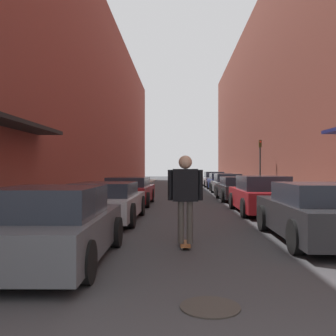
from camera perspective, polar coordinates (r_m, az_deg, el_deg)
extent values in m
plane|color=#38383A|center=(23.39, 2.70, -4.11)|extent=(120.71, 120.71, 0.00)
cube|color=#A3A099|center=(29.16, -6.64, -3.22)|extent=(1.80, 54.87, 0.12)
cube|color=#A3A099|center=(29.30, 11.58, -3.20)|extent=(1.80, 54.87, 0.12)
cube|color=brown|center=(30.12, -12.18, 9.67)|extent=(4.00, 54.87, 13.51)
cube|color=black|center=(12.01, -21.45, 6.04)|extent=(1.00, 4.80, 0.12)
cube|color=brown|center=(30.42, 17.05, 10.41)|extent=(4.00, 54.87, 14.38)
cube|color=#515459|center=(6.85, -17.08, -9.51)|extent=(1.90, 4.05, 0.64)
cube|color=#232833|center=(6.59, -17.64, -4.91)|extent=(1.64, 2.12, 0.49)
cylinder|color=black|center=(8.34, -20.16, -9.09)|extent=(0.18, 0.62, 0.62)
cylinder|color=black|center=(7.86, -7.88, -9.65)|extent=(0.18, 0.62, 0.62)
cylinder|color=black|center=(5.47, -12.31, -13.84)|extent=(0.18, 0.62, 0.62)
cube|color=#B7B7BC|center=(11.76, -9.29, -5.61)|extent=(1.96, 4.46, 0.60)
cube|color=#232833|center=(11.50, -9.50, -3.20)|extent=(1.71, 2.33, 0.41)
cylinder|color=black|center=(13.31, -12.15, -5.61)|extent=(0.18, 0.68, 0.68)
cylinder|color=black|center=(12.99, -4.05, -5.75)|extent=(0.18, 0.68, 0.68)
cylinder|color=black|center=(10.67, -15.69, -6.96)|extent=(0.18, 0.68, 0.68)
cylinder|color=black|center=(10.27, -5.58, -7.23)|extent=(0.18, 0.68, 0.68)
cube|color=maroon|center=(16.99, -5.93, -3.88)|extent=(2.02, 4.35, 0.66)
cube|color=#232833|center=(16.75, -6.02, -2.11)|extent=(1.74, 2.28, 0.41)
cylinder|color=black|center=(18.46, -8.26, -4.15)|extent=(0.18, 0.65, 0.65)
cylinder|color=black|center=(18.23, -2.46, -4.20)|extent=(0.18, 0.65, 0.65)
cylinder|color=black|center=(15.84, -9.92, -4.81)|extent=(0.18, 0.65, 0.65)
cylinder|color=black|center=(15.58, -3.16, -4.89)|extent=(0.18, 0.65, 0.65)
cube|color=#232326|center=(9.03, 21.89, -7.03)|extent=(1.93, 4.36, 0.68)
cube|color=#232833|center=(8.78, 22.37, -3.58)|extent=(1.68, 2.28, 0.43)
cylinder|color=black|center=(10.08, 14.27, -7.40)|extent=(0.18, 0.67, 0.67)
cylinder|color=black|center=(10.63, 24.03, -7.02)|extent=(0.18, 0.67, 0.67)
cylinder|color=black|center=(7.51, 18.83, -9.89)|extent=(0.18, 0.67, 0.67)
cube|color=maroon|center=(14.08, 13.92, -4.59)|extent=(1.72, 4.48, 0.68)
cube|color=#232833|center=(13.83, 14.12, -2.22)|extent=(1.51, 2.33, 0.50)
cylinder|color=black|center=(15.31, 9.74, -4.95)|extent=(0.18, 0.66, 0.66)
cylinder|color=black|center=(15.64, 15.84, -4.85)|extent=(0.18, 0.66, 0.66)
cylinder|color=black|center=(12.58, 11.53, -5.99)|extent=(0.18, 0.66, 0.66)
cylinder|color=black|center=(12.98, 18.87, -5.80)|extent=(0.18, 0.66, 0.66)
cube|color=#232326|center=(19.52, 10.61, -3.44)|extent=(1.93, 4.17, 0.61)
cube|color=#232833|center=(19.29, 10.70, -1.96)|extent=(1.67, 2.18, 0.42)
cylinder|color=black|center=(20.68, 7.57, -3.68)|extent=(0.18, 0.68, 0.68)
cylinder|color=black|center=(20.94, 12.51, -3.63)|extent=(0.18, 0.68, 0.68)
cylinder|color=black|center=(18.14, 8.41, -4.17)|extent=(0.18, 0.68, 0.68)
cylinder|color=black|center=(18.44, 14.02, -4.10)|extent=(0.18, 0.68, 0.68)
cube|color=gray|center=(24.43, 8.98, -2.80)|extent=(1.76, 4.06, 0.63)
cube|color=#232833|center=(24.21, 9.04, -1.48)|extent=(1.53, 2.12, 0.50)
cylinder|color=black|center=(25.60, 6.75, -3.07)|extent=(0.18, 0.63, 0.63)
cylinder|color=black|center=(25.80, 10.49, -3.05)|extent=(0.18, 0.63, 0.63)
cylinder|color=black|center=(23.10, 7.30, -3.38)|extent=(0.18, 0.63, 0.63)
cylinder|color=black|center=(23.33, 11.44, -3.35)|extent=(0.18, 0.63, 0.63)
cube|color=navy|center=(29.04, 8.00, -2.35)|extent=(1.80, 3.97, 0.66)
cube|color=#232833|center=(28.83, 8.04, -1.25)|extent=(1.57, 2.07, 0.46)
cylinder|color=black|center=(30.19, 6.11, -2.62)|extent=(0.18, 0.64, 0.64)
cylinder|color=black|center=(30.37, 9.36, -2.60)|extent=(0.18, 0.64, 0.64)
cylinder|color=black|center=(27.74, 6.51, -2.83)|extent=(0.18, 0.64, 0.64)
cylinder|color=black|center=(27.94, 10.04, -2.81)|extent=(0.18, 0.64, 0.64)
cube|color=#B7B7BC|center=(34.56, 6.96, -1.98)|extent=(1.84, 4.68, 0.68)
cube|color=#232833|center=(34.32, 7.00, -1.00)|extent=(1.61, 2.44, 0.52)
cylinder|color=black|center=(35.94, 5.33, -2.22)|extent=(0.18, 0.65, 0.65)
cylinder|color=black|center=(36.10, 8.15, -2.21)|extent=(0.18, 0.65, 0.65)
cylinder|color=black|center=(33.06, 5.66, -2.40)|extent=(0.18, 0.65, 0.65)
cylinder|color=black|center=(33.23, 8.72, -2.39)|extent=(0.18, 0.65, 0.65)
cube|color=brown|center=(7.86, 2.66, -11.46)|extent=(0.20, 0.78, 0.02)
cylinder|color=beige|center=(8.11, 2.08, -11.37)|extent=(0.03, 0.06, 0.06)
cylinder|color=beige|center=(8.11, 3.17, -11.37)|extent=(0.03, 0.06, 0.06)
cylinder|color=beige|center=(7.62, 2.11, -12.10)|extent=(0.03, 0.06, 0.06)
cylinder|color=beige|center=(7.62, 3.28, -12.09)|extent=(0.03, 0.06, 0.06)
cylinder|color=#47423D|center=(7.78, 1.98, -8.26)|extent=(0.13, 0.13, 0.87)
cylinder|color=#47423D|center=(7.78, 3.33, -8.25)|extent=(0.13, 0.13, 0.87)
cube|color=black|center=(7.71, 2.66, -2.61)|extent=(0.52, 0.23, 0.66)
sphere|color=tan|center=(7.71, 2.66, 0.89)|extent=(0.28, 0.28, 0.28)
cylinder|color=black|center=(7.71, 0.35, -2.61)|extent=(0.10, 0.10, 0.63)
cylinder|color=black|center=(7.72, 4.96, -2.61)|extent=(0.10, 0.10, 0.63)
cylinder|color=#332D28|center=(4.63, 6.44, -20.30)|extent=(0.70, 0.70, 0.02)
cylinder|color=#2D2D2D|center=(23.93, 13.86, 0.22)|extent=(0.10, 0.10, 3.30)
cube|color=#332D0F|center=(23.99, 13.86, 3.62)|extent=(0.16, 0.16, 0.45)
sphere|color=red|center=(23.91, 13.90, 3.91)|extent=(0.11, 0.11, 0.11)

